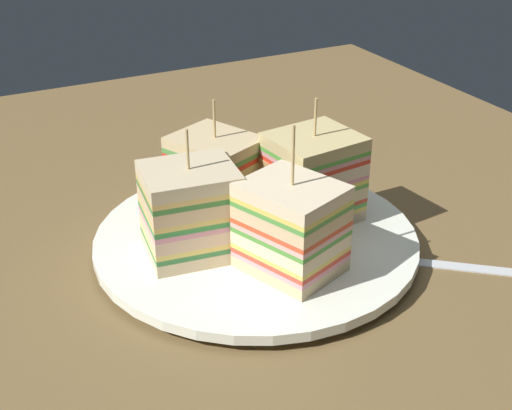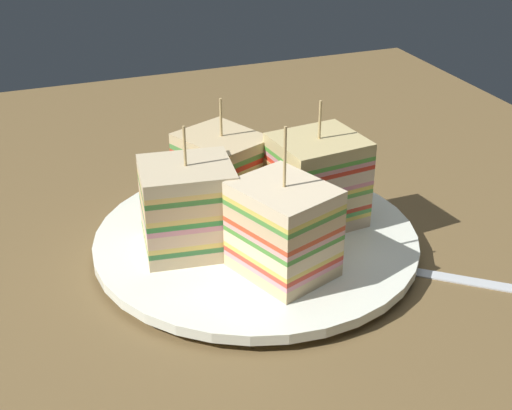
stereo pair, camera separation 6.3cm
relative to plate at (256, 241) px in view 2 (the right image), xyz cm
name	(u,v)px [view 2 (the right image)]	position (x,y,z in cm)	size (l,w,h in cm)	color
ground_plane	(256,258)	(0.00, 0.00, -1.89)	(106.68, 92.83, 1.80)	brown
plate	(256,241)	(0.00, 0.00, 0.00)	(28.91, 28.91, 1.63)	white
sandwich_wedge_0	(288,228)	(-6.10, -0.39, 4.48)	(9.33, 8.51, 12.68)	#E0BF8A
sandwich_wedge_1	(317,181)	(0.58, -6.08, 4.71)	(7.52, 8.33, 11.65)	beige
sandwich_wedge_2	(223,172)	(6.02, 1.05, 4.30)	(9.48, 8.75, 10.94)	beige
sandwich_wedge_3	(190,209)	(-0.31, 6.10, 4.54)	(7.43, 8.43, 11.29)	beige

